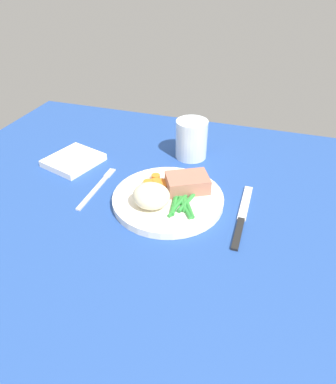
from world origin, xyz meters
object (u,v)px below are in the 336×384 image
Objects in this scene: napkin at (74,160)px; meat_portion at (187,183)px; knife at (242,217)px; dinner_plate at (168,199)px; fork at (97,188)px; water_glass at (191,141)px.

meat_portion is at bearing -8.24° from napkin.
knife is at bearing -17.60° from meat_portion.
fork is (-16.58, -0.26, -0.60)cm from dinner_plate.
meat_portion is 17.17cm from water_glass.
meat_portion is 0.43× the size of knife.
napkin is at bearing 171.76° from meat_portion.
water_glass reaches higher than meat_portion.
knife is (15.55, -0.29, -0.60)cm from dinner_plate.
meat_portion is at bearing -77.79° from water_glass.
dinner_plate is 16.59cm from fork.
water_glass is at bearing 91.38° from dinner_plate.
dinner_plate is at bearing -16.48° from napkin.
knife is at bearing -52.22° from water_glass.
dinner_plate is 1.40× the size of fork.
water_glass reaches higher than dinner_plate.
water_glass is at bearing 127.06° from knife.
dinner_plate is at bearing 178.22° from knife.
knife is 43.55cm from napkin.
napkin is (-30.32, 4.39, -2.40)cm from meat_portion.
meat_portion is 0.53× the size of fork.
dinner_plate is 2.39× the size of water_glass.
meat_portion is at bearing 13.66° from fork.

